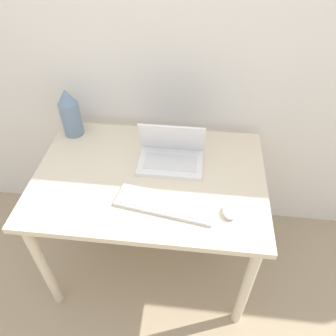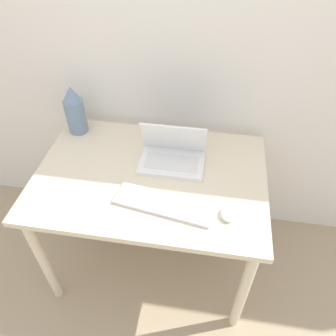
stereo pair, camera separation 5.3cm
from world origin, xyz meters
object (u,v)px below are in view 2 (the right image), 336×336
Objects in this scene: mouse at (228,214)px; laptop at (173,154)px; vase at (75,110)px; keyboard at (164,204)px.

laptop is at bearing 132.86° from mouse.
vase is at bearing 150.23° from mouse.
vase is (-0.56, 0.17, 0.09)m from laptop.
vase is (-0.84, 0.48, 0.12)m from mouse.
keyboard is 1.66× the size of vase.
laptop is 1.17× the size of vase.
keyboard is at bearing -89.14° from laptop.
laptop is 0.59m from vase.
laptop is 0.70× the size of keyboard.
vase is (-0.56, 0.47, 0.12)m from keyboard.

